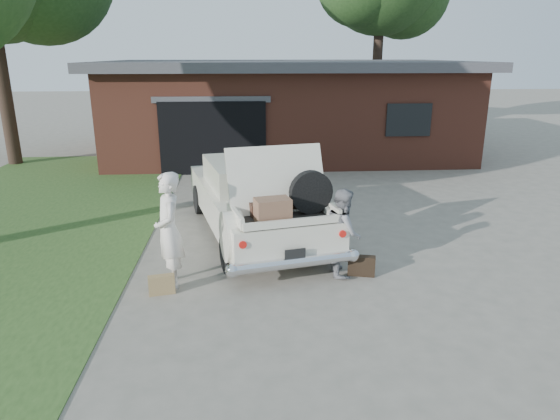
{
  "coord_description": "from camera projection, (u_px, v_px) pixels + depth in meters",
  "views": [
    {
      "loc": [
        -0.56,
        -7.15,
        3.53
      ],
      "look_at": [
        0.0,
        0.6,
        1.1
      ],
      "focal_mm": 32.0,
      "sensor_mm": 36.0,
      "label": 1
    }
  ],
  "objects": [
    {
      "name": "ground",
      "position": [
        283.0,
        287.0,
        7.9
      ],
      "size": [
        90.0,
        90.0,
        0.0
      ],
      "primitive_type": "plane",
      "color": "gray",
      "rests_on": "ground"
    },
    {
      "name": "grass_strip",
      "position": [
        8.0,
        231.0,
        10.37
      ],
      "size": [
        6.0,
        16.0,
        0.02
      ],
      "primitive_type": "cube",
      "color": "#2D4C1E",
      "rests_on": "ground"
    },
    {
      "name": "house",
      "position": [
        285.0,
        107.0,
        18.38
      ],
      "size": [
        12.8,
        7.8,
        3.3
      ],
      "color": "brown",
      "rests_on": "ground"
    },
    {
      "name": "sedan",
      "position": [
        255.0,
        199.0,
        10.01
      ],
      "size": [
        3.07,
        5.45,
        2.06
      ],
      "rotation": [
        0.0,
        0.0,
        0.23
      ],
      "color": "beige",
      "rests_on": "ground"
    },
    {
      "name": "woman_left",
      "position": [
        169.0,
        230.0,
        7.73
      ],
      "size": [
        0.6,
        0.76,
        1.84
      ],
      "primitive_type": "imported",
      "rotation": [
        0.0,
        0.0,
        -1.3
      ],
      "color": "silver",
      "rests_on": "ground"
    },
    {
      "name": "woman_right",
      "position": [
        343.0,
        232.0,
        8.22
      ],
      "size": [
        0.56,
        0.72,
        1.47
      ],
      "primitive_type": "imported",
      "rotation": [
        0.0,
        0.0,
        1.58
      ],
      "color": "gray",
      "rests_on": "ground"
    },
    {
      "name": "suitcase_left",
      "position": [
        162.0,
        285.0,
        7.64
      ],
      "size": [
        0.42,
        0.21,
        0.31
      ],
      "primitive_type": "cube",
      "rotation": [
        0.0,
        0.0,
        0.21
      ],
      "color": "#9E8150",
      "rests_on": "ground"
    },
    {
      "name": "suitcase_right",
      "position": [
        361.0,
        266.0,
        8.28
      ],
      "size": [
        0.47,
        0.24,
        0.35
      ],
      "primitive_type": "cube",
      "rotation": [
        0.0,
        0.0,
        -0.23
      ],
      "color": "black",
      "rests_on": "ground"
    }
  ]
}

